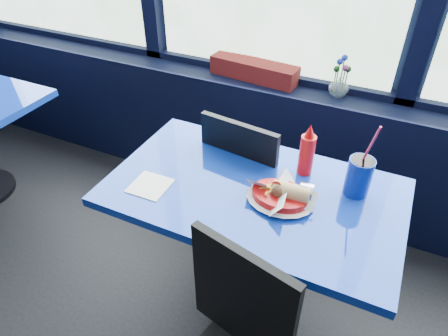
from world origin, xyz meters
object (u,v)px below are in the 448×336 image
chair_near_back (244,177)px  food_basket (282,195)px  flower_vase (339,84)px  planter_box (254,70)px  near_table (252,220)px  ketchup_bottle (307,152)px  soda_cup (359,176)px

chair_near_back → food_basket: 0.53m
chair_near_back → flower_vase: bearing=-112.2°
planter_box → food_basket: (0.49, -0.91, -0.07)m
near_table → chair_near_back: (-0.17, 0.32, -0.04)m
near_table → planter_box: (-0.36, 0.89, 0.28)m
near_table → food_basket: (0.13, -0.02, 0.21)m
near_table → food_basket: size_ratio=4.07×
planter_box → food_basket: 1.04m
planter_box → near_table: bearing=-62.2°
planter_box → ketchup_bottle: ketchup_bottle is taller
planter_box → ketchup_bottle: (0.52, -0.69, 0.00)m
flower_vase → soda_cup: 0.76m
chair_near_back → food_basket: (0.30, -0.35, 0.26)m
soda_cup → ketchup_bottle: bearing=169.6°
food_basket → soda_cup: size_ratio=0.87×
chair_near_back → food_basket: chair_near_back is taller
flower_vase → chair_near_back: bearing=-119.3°
planter_box → flower_vase: flower_vase is taller
flower_vase → food_basket: 0.91m
chair_near_back → planter_box: size_ratio=1.72×
chair_near_back → soda_cup: size_ratio=2.68×
near_table → planter_box: 1.00m
planter_box → flower_vase: size_ratio=2.32×
near_table → ketchup_bottle: (0.16, 0.20, 0.29)m
food_basket → ketchup_bottle: bearing=104.0°
near_table → chair_near_back: 0.37m
chair_near_back → planter_box: bearing=-64.6°
chair_near_back → planter_box: 0.68m
soda_cup → food_basket: bearing=-144.5°
flower_vase → food_basket: (-0.01, -0.90, -0.09)m
planter_box → soda_cup: bearing=-38.9°
food_basket → ketchup_bottle: (0.03, 0.22, 0.07)m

